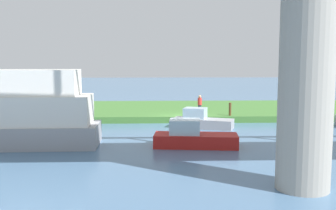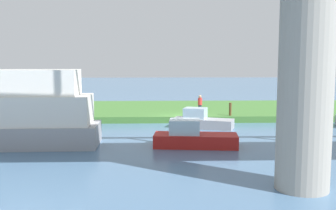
{
  "view_description": "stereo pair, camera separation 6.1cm",
  "coord_description": "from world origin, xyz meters",
  "px_view_note": "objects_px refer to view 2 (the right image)",
  "views": [
    {
      "loc": [
        2.37,
        29.74,
        4.85
      ],
      "look_at": [
        1.49,
        5.0,
        2.0
      ],
      "focal_mm": 41.79,
      "sensor_mm": 36.0,
      "label": 1
    },
    {
      "loc": [
        2.31,
        29.74,
        4.85
      ],
      "look_at": [
        1.49,
        5.0,
        2.0
      ],
      "focal_mm": 41.79,
      "sensor_mm": 36.0,
      "label": 2
    }
  ],
  "objects_px": {
    "bridge_pylon": "(307,46)",
    "pontoon_yellow": "(21,115)",
    "person_on_bank": "(200,103)",
    "mooring_post": "(230,109)",
    "houseboat_blue": "(201,121)",
    "skiff_small": "(193,137)"
  },
  "relations": [
    {
      "from": "skiff_small",
      "to": "mooring_post",
      "type": "bearing_deg",
      "value": -113.33
    },
    {
      "from": "skiff_small",
      "to": "houseboat_blue",
      "type": "distance_m",
      "value": 6.27
    },
    {
      "from": "pontoon_yellow",
      "to": "skiff_small",
      "type": "bearing_deg",
      "value": 176.87
    },
    {
      "from": "skiff_small",
      "to": "houseboat_blue",
      "type": "height_order",
      "value": "skiff_small"
    },
    {
      "from": "bridge_pylon",
      "to": "houseboat_blue",
      "type": "distance_m",
      "value": 14.52
    },
    {
      "from": "mooring_post",
      "to": "person_on_bank",
      "type": "bearing_deg",
      "value": -51.62
    },
    {
      "from": "skiff_small",
      "to": "houseboat_blue",
      "type": "xyz_separation_m",
      "value": [
        -1.18,
        -6.16,
        -0.04
      ]
    },
    {
      "from": "person_on_bank",
      "to": "pontoon_yellow",
      "type": "height_order",
      "value": "pontoon_yellow"
    },
    {
      "from": "houseboat_blue",
      "to": "person_on_bank",
      "type": "bearing_deg",
      "value": -95.67
    },
    {
      "from": "skiff_small",
      "to": "pontoon_yellow",
      "type": "bearing_deg",
      "value": -3.13
    },
    {
      "from": "person_on_bank",
      "to": "houseboat_blue",
      "type": "xyz_separation_m",
      "value": [
        0.53,
        5.29,
        -0.69
      ]
    },
    {
      "from": "pontoon_yellow",
      "to": "person_on_bank",
      "type": "bearing_deg",
      "value": -136.18
    },
    {
      "from": "bridge_pylon",
      "to": "pontoon_yellow",
      "type": "relative_size",
      "value": 1.15
    },
    {
      "from": "mooring_post",
      "to": "houseboat_blue",
      "type": "distance_m",
      "value": 3.76
    },
    {
      "from": "bridge_pylon",
      "to": "person_on_bank",
      "type": "xyz_separation_m",
      "value": [
        1.7,
        -18.81,
        -4.15
      ]
    },
    {
      "from": "bridge_pylon",
      "to": "skiff_small",
      "type": "xyz_separation_m",
      "value": [
        3.41,
        -7.36,
        -4.8
      ]
    },
    {
      "from": "pontoon_yellow",
      "to": "houseboat_blue",
      "type": "bearing_deg",
      "value": -152.59
    },
    {
      "from": "bridge_pylon",
      "to": "houseboat_blue",
      "type": "relative_size",
      "value": 2.35
    },
    {
      "from": "houseboat_blue",
      "to": "bridge_pylon",
      "type": "bearing_deg",
      "value": 99.37
    },
    {
      "from": "person_on_bank",
      "to": "skiff_small",
      "type": "relative_size",
      "value": 0.29
    },
    {
      "from": "person_on_bank",
      "to": "houseboat_blue",
      "type": "distance_m",
      "value": 5.36
    },
    {
      "from": "mooring_post",
      "to": "skiff_small",
      "type": "bearing_deg",
      "value": 66.67
    }
  ]
}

